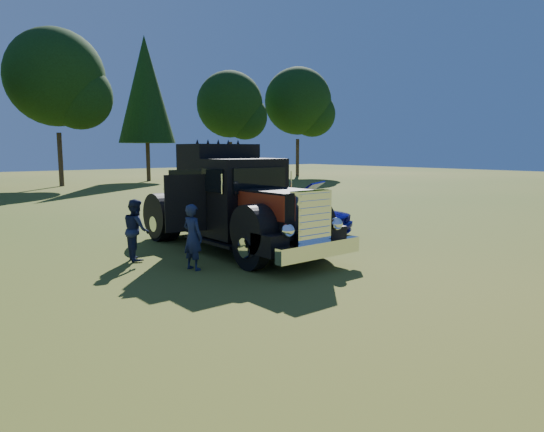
{
  "coord_description": "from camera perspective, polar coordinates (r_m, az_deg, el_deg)",
  "views": [
    {
      "loc": [
        -7.24,
        -9.79,
        2.84
      ],
      "look_at": [
        0.87,
        0.13,
        1.08
      ],
      "focal_mm": 32.0,
      "sensor_mm": 36.0,
      "label": 1
    }
  ],
  "objects": [
    {
      "name": "spectator_near",
      "position": [
        11.62,
        -9.32,
        -2.46
      ],
      "size": [
        0.49,
        0.64,
        1.58
      ],
      "primitive_type": "imported",
      "rotation": [
        0.0,
        0.0,
        1.79
      ],
      "color": "#1B273F",
      "rests_on": "ground"
    },
    {
      "name": "diamond_t_truck",
      "position": [
        13.65,
        -4.26,
        1.22
      ],
      "size": [
        3.35,
        7.16,
        3.0
      ],
      "color": "black",
      "rests_on": "ground"
    },
    {
      "name": "spectator_far",
      "position": [
        12.99,
        -15.68,
        -1.55
      ],
      "size": [
        0.75,
        0.88,
        1.59
      ],
      "primitive_type": "imported",
      "rotation": [
        0.0,
        0.0,
        1.36
      ],
      "color": "#1D2645",
      "rests_on": "ground"
    },
    {
      "name": "hotrod_coupe",
      "position": [
        16.37,
        2.26,
        0.34
      ],
      "size": [
        3.42,
        4.45,
        1.89
      ],
      "color": "#0D07A3",
      "rests_on": "ground"
    },
    {
      "name": "ground",
      "position": [
        12.5,
        -2.72,
        -5.33
      ],
      "size": [
        120.0,
        120.0,
        0.0
      ],
      "primitive_type": "plane",
      "color": "#325017",
      "rests_on": "ground"
    }
  ]
}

